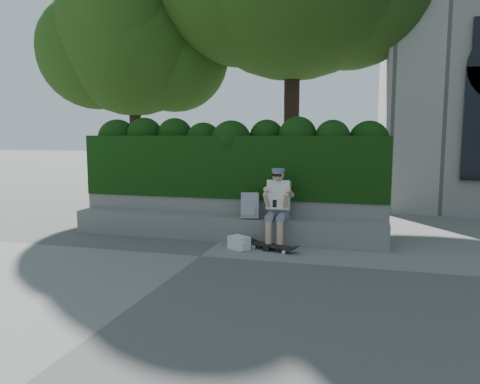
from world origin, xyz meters
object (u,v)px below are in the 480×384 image
(skateboard, at_px, (271,246))
(person, at_px, (278,204))
(backpack_plaid, at_px, (250,206))
(backpack_ground, at_px, (239,243))

(skateboard, bearing_deg, person, 106.63)
(backpack_plaid, xyz_separation_m, backpack_ground, (-0.06, -0.53, -0.57))
(person, relative_size, backpack_ground, 3.97)
(skateboard, xyz_separation_m, backpack_ground, (-0.56, -0.08, 0.04))
(skateboard, relative_size, backpack_plaid, 1.91)
(person, distance_m, skateboard, 0.77)
(backpack_ground, bearing_deg, backpack_plaid, 117.00)
(person, bearing_deg, skateboard, -95.45)
(person, xyz_separation_m, backpack_plaid, (-0.53, 0.08, -0.07))
(person, height_order, backpack_ground, person)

